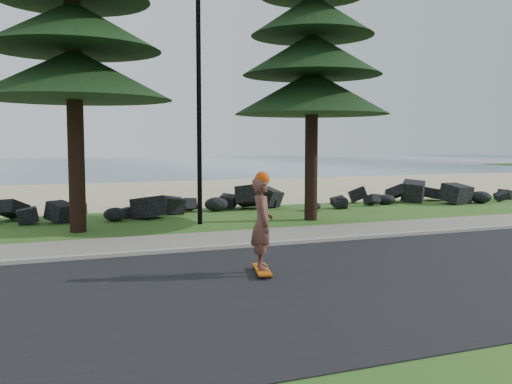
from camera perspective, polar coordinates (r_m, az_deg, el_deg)
ground at (r=14.12m, az=-2.03°, el=-4.95°), size 160.00×160.00×0.00m
road at (r=10.08m, az=6.70°, el=-8.98°), size 160.00×7.00×0.02m
kerb at (r=13.28m, az=-0.72°, el=-5.37°), size 160.00×0.20×0.10m
sidewalk at (r=14.30m, az=-2.30°, el=-4.66°), size 160.00×2.00×0.08m
beach_sand at (r=28.10m, az=-12.00°, el=-0.08°), size 160.00×15.00×0.01m
ocean at (r=64.32m, az=-17.47°, el=2.60°), size 160.00×58.00×0.01m
seawall_boulders at (r=19.43m, az=-7.58°, el=-2.26°), size 60.00×2.40×1.10m
lamp_post at (r=17.04m, az=-5.75°, el=10.69°), size 0.25×0.14×8.14m
skateboarder at (r=10.45m, az=0.62°, el=-3.18°), size 0.55×1.04×1.89m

